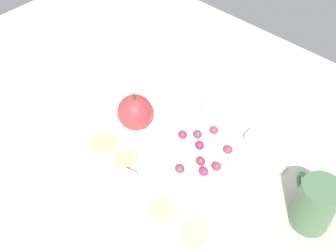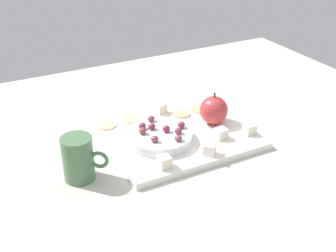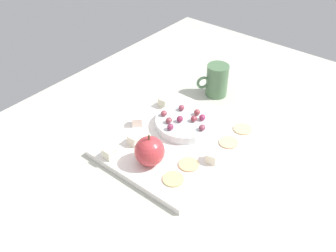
{
  "view_description": "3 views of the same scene",
  "coord_description": "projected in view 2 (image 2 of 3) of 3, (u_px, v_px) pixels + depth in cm",
  "views": [
    {
      "loc": [
        33.66,
        -34.66,
        66.45
      ],
      "look_at": [
        -2.84,
        4.61,
        9.97
      ],
      "focal_mm": 44.68,
      "sensor_mm": 36.0,
      "label": 1
    },
    {
      "loc": [
        43.92,
        83.17,
        58.03
      ],
      "look_at": [
        2.38,
        3.3,
        8.19
      ],
      "focal_mm": 46.49,
      "sensor_mm": 36.0,
      "label": 2
    },
    {
      "loc": [
        -56.31,
        -39.21,
        66.29
      ],
      "look_at": [
        -1.16,
        5.34,
        10.09
      ],
      "focal_mm": 39.46,
      "sensor_mm": 36.0,
      "label": 3
    }
  ],
  "objects": [
    {
      "name": "cracker_1",
      "position": [
        132.0,
        119.0,
        1.1
      ],
      "size": [
        4.78,
        4.78,
        0.4
      ],
      "primitive_type": "cylinder",
      "color": "#DFB98B",
      "rests_on": "platter"
    },
    {
      "name": "apple_whole",
      "position": [
        214.0,
        110.0,
        1.07
      ],
      "size": [
        7.05,
        7.05,
        7.05
      ],
      "primitive_type": "sphere",
      "color": "#BE363C",
      "rests_on": "platter"
    },
    {
      "name": "cracker_0",
      "position": [
        181.0,
        114.0,
        1.13
      ],
      "size": [
        4.78,
        4.78,
        0.4
      ],
      "primitive_type": "cylinder",
      "color": "#E1B280",
      "rests_on": "platter"
    },
    {
      "name": "cheese_cube_2",
      "position": [
        160.0,
        108.0,
        1.13
      ],
      "size": [
        3.1,
        3.1,
        2.56
      ],
      "primitive_type": "cube",
      "rotation": [
        0.0,
        0.0,
        0.24
      ],
      "color": "white",
      "rests_on": "platter"
    },
    {
      "name": "grape_6",
      "position": [
        143.0,
        131.0,
        0.99
      ],
      "size": [
        1.76,
        1.59,
        1.6
      ],
      "primitive_type": "ellipsoid",
      "color": "#913C41",
      "rests_on": "serving_dish"
    },
    {
      "name": "grape_8",
      "position": [
        155.0,
        139.0,
        0.96
      ],
      "size": [
        1.76,
        1.59,
        1.52
      ],
      "primitive_type": "ellipsoid",
      "color": "#913C4D",
      "rests_on": "serving_dish"
    },
    {
      "name": "cheese_cube_3",
      "position": [
        221.0,
        134.0,
        1.02
      ],
      "size": [
        2.62,
        2.62,
        2.56
      ],
      "primitive_type": "cube",
      "rotation": [
        0.0,
        0.0,
        0.02
      ],
      "color": "#F4E7CC",
      "rests_on": "platter"
    },
    {
      "name": "cheese_cube_4",
      "position": [
        210.0,
        149.0,
        0.96
      ],
      "size": [
        3.62,
        3.62,
        2.56
      ],
      "primitive_type": "cube",
      "rotation": [
        0.0,
        0.0,
        0.77
      ],
      "color": "#F8E0CF",
      "rests_on": "platter"
    },
    {
      "name": "grape_3",
      "position": [
        178.0,
        131.0,
        0.99
      ],
      "size": [
        1.76,
        1.59,
        1.47
      ],
      "primitive_type": "ellipsoid",
      "color": "brown",
      "rests_on": "serving_dish"
    },
    {
      "name": "cracker_2",
      "position": [
        106.0,
        125.0,
        1.08
      ],
      "size": [
        4.78,
        4.78,
        0.4
      ],
      "primitive_type": "cylinder",
      "color": "beige",
      "rests_on": "platter"
    },
    {
      "name": "cheese_cube_0",
      "position": [
        249.0,
        129.0,
        1.04
      ],
      "size": [
        2.57,
        2.57,
        2.56
      ],
      "primitive_type": "cube",
      "rotation": [
        0.0,
        0.0,
        1.57
      ],
      "color": "white",
      "rests_on": "platter"
    },
    {
      "name": "platter",
      "position": [
        179.0,
        135.0,
        1.05
      ],
      "size": [
        34.55,
        28.84,
        1.63
      ],
      "primitive_type": "cube",
      "color": "white",
      "rests_on": "table"
    },
    {
      "name": "cracker_3",
      "position": [
        200.0,
        109.0,
        1.15
      ],
      "size": [
        4.78,
        4.78,
        0.4
      ],
      "primitive_type": "cylinder",
      "color": "#DCC37E",
      "rests_on": "platter"
    },
    {
      "name": "grape_2",
      "position": [
        142.0,
        126.0,
        1.01
      ],
      "size": [
        1.76,
        1.59,
        1.53
      ],
      "primitive_type": "ellipsoid",
      "color": "#962E55",
      "rests_on": "serving_dish"
    },
    {
      "name": "grape_7",
      "position": [
        152.0,
        126.0,
        1.01
      ],
      "size": [
        1.76,
        1.59,
        1.55
      ],
      "primitive_type": "ellipsoid",
      "color": "#8D3440",
      "rests_on": "serving_dish"
    },
    {
      "name": "cheese_cube_1",
      "position": [
        164.0,
        162.0,
        0.91
      ],
      "size": [
        2.65,
        2.65,
        2.56
      ],
      "primitive_type": "cube",
      "rotation": [
        0.0,
        0.0,
        0.03
      ],
      "color": "#EDE7C4",
      "rests_on": "platter"
    },
    {
      "name": "grape_0",
      "position": [
        151.0,
        119.0,
        1.05
      ],
      "size": [
        1.76,
        1.59,
        1.43
      ],
      "primitive_type": "ellipsoid",
      "color": "#843B4E",
      "rests_on": "serving_dish"
    },
    {
      "name": "grape_1",
      "position": [
        178.0,
        138.0,
        0.97
      ],
      "size": [
        1.76,
        1.59,
        1.43
      ],
      "primitive_type": "ellipsoid",
      "color": "#923F4B",
      "rests_on": "serving_dish"
    },
    {
      "name": "serving_dish",
      "position": [
        159.0,
        137.0,
        1.01
      ],
      "size": [
        15.4,
        15.4,
        2.26
      ],
      "primitive_type": "cylinder",
      "color": "silver",
      "rests_on": "platter"
    },
    {
      "name": "grape_5",
      "position": [
        166.0,
        129.0,
        1.0
      ],
      "size": [
        1.76,
        1.59,
        1.67
      ],
      "primitive_type": "ellipsoid",
      "color": "#862A49",
      "rests_on": "serving_dish"
    },
    {
      "name": "cup",
      "position": [
        79.0,
        158.0,
        0.89
      ],
      "size": [
        8.76,
        7.2,
        9.71
      ],
      "color": "#4C714B",
      "rests_on": "table"
    },
    {
      "name": "grape_4",
      "position": [
        181.0,
        125.0,
        1.02
      ],
      "size": [
        1.76,
        1.59,
        1.6
      ],
      "primitive_type": "ellipsoid",
      "color": "#863153",
      "rests_on": "serving_dish"
    },
    {
      "name": "apple_stem",
      "position": [
        215.0,
        95.0,
        1.05
      ],
      "size": [
        0.5,
        0.5,
        1.2
      ],
      "primitive_type": "cylinder",
      "color": "brown",
      "rests_on": "apple_whole"
    },
    {
      "name": "table",
      "position": [
        170.0,
        139.0,
        1.09
      ],
      "size": [
        137.69,
        102.24,
        4.29
      ],
      "primitive_type": "cube",
      "color": "#B9BAAA",
      "rests_on": "ground"
    }
  ]
}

